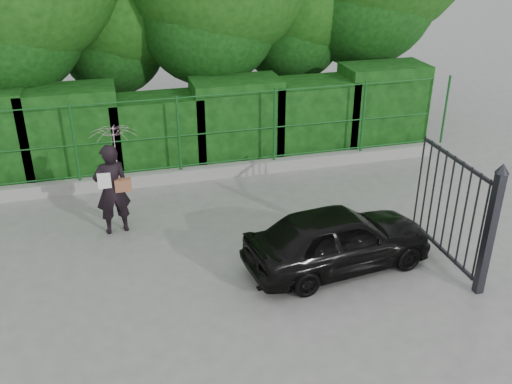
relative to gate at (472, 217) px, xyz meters
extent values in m
plane|color=gray|center=(-4.60, 0.72, -1.19)|extent=(80.00, 80.00, 0.00)
cube|color=#9E9E99|center=(-4.60, 5.22, -1.04)|extent=(14.00, 0.25, 0.30)
cylinder|color=#15521D|center=(-6.50, 5.22, 0.01)|extent=(0.06, 0.06, 1.80)
cylinder|color=#15521D|center=(-4.20, 5.22, 0.01)|extent=(0.06, 0.06, 1.80)
cylinder|color=#15521D|center=(-1.90, 5.22, 0.01)|extent=(0.06, 0.06, 1.80)
cylinder|color=#15521D|center=(0.40, 5.22, 0.01)|extent=(0.06, 0.06, 1.80)
cylinder|color=#15521D|center=(2.70, 5.22, 0.01)|extent=(0.06, 0.06, 1.80)
cylinder|color=#15521D|center=(-4.60, 5.22, -0.79)|extent=(13.60, 0.03, 0.03)
cylinder|color=#15521D|center=(-4.60, 5.22, -0.04)|extent=(13.60, 0.03, 0.03)
cylinder|color=#15521D|center=(-4.60, 5.22, 0.86)|extent=(13.60, 0.03, 0.03)
cube|color=black|center=(-6.60, 6.22, -0.09)|extent=(2.20, 1.20, 2.19)
cube|color=black|center=(-4.60, 6.22, -0.28)|extent=(2.20, 1.20, 1.82)
cube|color=black|center=(-2.60, 6.22, -0.13)|extent=(2.20, 1.20, 2.11)
cube|color=black|center=(-0.60, 6.22, -0.21)|extent=(2.20, 1.20, 1.96)
cube|color=black|center=(1.40, 6.22, -0.08)|extent=(2.20, 1.20, 2.22)
cylinder|color=black|center=(-7.60, 7.92, 1.06)|extent=(0.36, 0.36, 4.50)
cylinder|color=black|center=(-5.10, 9.22, 0.44)|extent=(0.36, 0.36, 3.25)
sphere|color=#14470F|center=(-5.10, 9.22, 2.39)|extent=(3.90, 3.90, 3.90)
cylinder|color=black|center=(-2.60, 8.22, 0.94)|extent=(0.36, 0.36, 4.25)
cylinder|color=black|center=(-0.10, 8.92, 0.56)|extent=(0.36, 0.36, 3.50)
cylinder|color=black|center=(1.90, 8.52, 1.19)|extent=(0.36, 0.36, 4.75)
cube|color=black|center=(0.00, -0.48, -0.09)|extent=(0.14, 0.14, 2.20)
cone|color=black|center=(0.00, -0.48, 1.09)|extent=(0.22, 0.22, 0.16)
cube|color=black|center=(0.00, 0.67, -1.04)|extent=(0.05, 2.00, 0.06)
cube|color=black|center=(0.00, 0.67, 0.76)|extent=(0.05, 2.00, 0.06)
cylinder|color=black|center=(0.00, -0.28, -0.14)|extent=(0.04, 0.04, 1.90)
cylinder|color=black|center=(0.00, -0.03, -0.14)|extent=(0.04, 0.04, 1.90)
cylinder|color=black|center=(0.00, 0.22, -0.14)|extent=(0.04, 0.04, 1.90)
cylinder|color=black|center=(0.00, 0.47, -0.14)|extent=(0.04, 0.04, 1.90)
cylinder|color=black|center=(0.00, 0.72, -0.14)|extent=(0.04, 0.04, 1.90)
cylinder|color=black|center=(0.00, 0.97, -0.14)|extent=(0.04, 0.04, 1.90)
cylinder|color=black|center=(0.00, 1.22, -0.14)|extent=(0.04, 0.04, 1.90)
cylinder|color=black|center=(0.00, 1.47, -0.14)|extent=(0.04, 0.04, 1.90)
cylinder|color=black|center=(0.00, 1.72, -0.14)|extent=(0.04, 0.04, 1.90)
imported|color=black|center=(-5.80, 3.19, -0.26)|extent=(0.74, 0.55, 1.86)
imported|color=#F4C1DD|center=(-5.65, 3.24, 0.59)|extent=(0.91, 0.92, 0.83)
cube|color=#95573A|center=(-5.58, 3.11, -0.15)|extent=(0.32, 0.15, 0.24)
cube|color=white|center=(-5.92, 3.07, 0.00)|extent=(0.25, 0.02, 0.32)
imported|color=black|center=(-2.01, 0.88, -0.61)|extent=(3.54, 1.79, 1.16)
camera|label=1|loc=(-5.67, -7.16, 4.57)|focal=40.00mm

